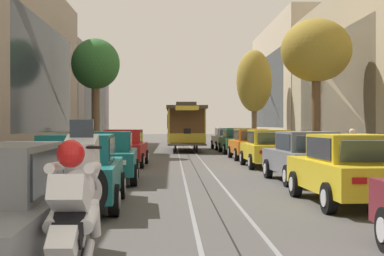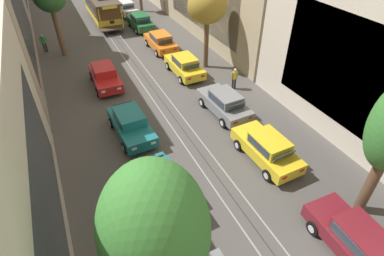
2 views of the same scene
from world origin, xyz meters
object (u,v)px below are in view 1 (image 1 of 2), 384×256
Objects in this scene: parked_car_red_fourth_left at (124,148)px; pedestrian_on_right_pavement at (352,149)px; parked_car_teal_mid_left at (107,156)px; parked_car_grey_mid_right at (305,157)px; parked_car_teal_second_left at (77,170)px; pedestrian_on_left_pavement at (74,139)px; cable_car_trolley at (185,127)px; parked_car_green_sixth_right at (237,141)px; motorcycle_with_rider at (75,211)px; parked_car_yellow_fourth_right at (268,148)px; parked_car_white_far_right at (227,138)px; street_tree_kerb_left_second at (96,66)px; parked_car_orange_fifth_right at (250,144)px; parked_car_yellow_second_right at (349,169)px; street_tree_kerb_right_mid at (254,82)px; street_tree_kerb_right_second at (316,52)px.

pedestrian_on_right_pavement reaches higher than parked_car_red_fourth_left.
parked_car_teal_mid_left is 6.23m from parked_car_grey_mid_right.
pedestrian_on_right_pavement reaches higher than parked_car_grey_mid_right.
parked_car_red_fourth_left is (-0.03, 12.13, 0.00)m from parked_car_teal_second_left.
cable_car_trolley is at bearing 42.45° from pedestrian_on_left_pavement.
parked_car_green_sixth_right is 29.99m from motorcycle_with_rider.
parked_car_teal_mid_left is 1.00× the size of parked_car_red_fourth_left.
parked_car_yellow_fourth_right is 18.77m from motorcycle_with_rider.
parked_car_teal_second_left is 28.73m from parked_car_white_far_right.
street_tree_kerb_left_second is 3.57× the size of motorcycle_with_rider.
parked_car_orange_fifth_right and parked_car_green_sixth_right have the same top height.
motorcycle_with_rider is at bearing -86.49° from parked_car_red_fourth_left.
parked_car_teal_mid_left and parked_car_grey_mid_right have the same top height.
parked_car_teal_mid_left and parked_car_yellow_second_right have the same top height.
parked_car_teal_mid_left is at bearing 89.82° from parked_car_teal_second_left.
parked_car_teal_second_left is at bearing -105.79° from street_tree_kerb_right_mid.
pedestrian_on_right_pavement is at bearing -88.80° from street_tree_kerb_right_mid.
street_tree_kerb_left_second is 13.81m from street_tree_kerb_right_mid.
cable_car_trolley is (-5.29, 15.09, -3.27)m from street_tree_kerb_right_second.
parked_car_white_far_right is 0.69× the size of street_tree_kerb_right_second.
street_tree_kerb_right_second is (2.27, -16.37, 4.14)m from parked_car_white_far_right.
cable_car_trolley is (-3.05, 26.64, 0.86)m from parked_car_yellow_second_right.
street_tree_kerb_left_second reaches higher than parked_car_red_fourth_left.
parked_car_red_fourth_left is at bearing 171.34° from parked_car_yellow_fourth_right.
cable_car_trolley is at bearing 83.60° from parked_car_teal_second_left.
parked_car_yellow_fourth_right is 15.95m from cable_car_trolley.
parked_car_yellow_fourth_right and parked_car_orange_fifth_right have the same top height.
parked_car_teal_second_left and parked_car_yellow_fourth_right have the same top height.
parked_car_teal_second_left is 23.48m from parked_car_green_sixth_right.
parked_car_orange_fifth_right is at bearing 113.96° from street_tree_kerb_right_second.
cable_car_trolley is at bearing 78.32° from parked_car_red_fourth_left.
parked_car_red_fourth_left is 9.30m from street_tree_kerb_right_second.
parked_car_orange_fifth_right is 24.05m from motorcycle_with_rider.
street_tree_kerb_left_second is at bearing 113.32° from parked_car_yellow_second_right.
parked_car_orange_fifth_right is 6.77m from street_tree_kerb_right_second.
parked_car_teal_mid_left is 1.01× the size of parked_car_orange_fifth_right.
parked_car_orange_fifth_right is (0.01, 5.42, 0.00)m from parked_car_yellow_fourth_right.
street_tree_kerb_left_second is 16.48m from pedestrian_on_right_pavement.
parked_car_white_far_right is (6.02, 28.09, 0.00)m from parked_car_teal_second_left.
street_tree_kerb_right_second reaches higher than parked_car_teal_second_left.
street_tree_kerb_left_second is at bearing -158.28° from parked_car_green_sixth_right.
parked_car_teal_mid_left is 1.00× the size of parked_car_green_sixth_right.
parked_car_yellow_second_right is at bearing -90.27° from parked_car_yellow_fourth_right.
parked_car_teal_mid_left is at bearing -97.97° from cable_car_trolley.
street_tree_kerb_right_second is (2.18, -10.95, 4.14)m from parked_car_green_sixth_right.
street_tree_kerb_left_second is at bearing 99.10° from parked_car_teal_mid_left.
parked_car_teal_mid_left is 0.61× the size of street_tree_kerb_right_mid.
parked_car_teal_mid_left is 15.70m from pedestrian_on_left_pavement.
street_tree_kerb_right_mid is 4.35× the size of pedestrian_on_left_pavement.
parked_car_white_far_right is 35.34m from motorcycle_with_rider.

